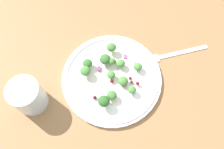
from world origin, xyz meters
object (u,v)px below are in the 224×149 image
(broccoli_floret_0, at_px, (88,64))
(plate, at_px, (112,77))
(broccoli_floret_2, at_px, (105,59))
(broccoli_floret_1, at_px, (132,90))
(water_glass, at_px, (28,96))
(fork, at_px, (173,54))

(broccoli_floret_0, bearing_deg, plate, 172.58)
(plate, bearing_deg, broccoli_floret_2, -48.95)
(plate, xyz_separation_m, broccoli_floret_1, (-0.06, 0.03, 0.02))
(broccoli_floret_0, distance_m, broccoli_floret_1, 0.14)
(broccoli_floret_2, height_order, water_glass, water_glass)
(plate, relative_size, broccoli_floret_1, 12.69)
(broccoli_floret_0, xyz_separation_m, broccoli_floret_1, (-0.13, 0.04, -0.00))
(plate, bearing_deg, water_glass, 35.17)
(broccoli_floret_2, height_order, fork, broccoli_floret_2)
(plate, height_order, fork, plate)
(broccoli_floret_0, bearing_deg, water_glass, 51.86)
(broccoli_floret_0, bearing_deg, broccoli_floret_2, -149.12)
(broccoli_floret_1, height_order, fork, broccoli_floret_1)
(broccoli_floret_0, xyz_separation_m, fork, (-0.22, -0.12, -0.03))
(plate, xyz_separation_m, water_glass, (0.18, 0.13, 0.04))
(plate, bearing_deg, broccoli_floret_0, -7.42)
(broccoli_floret_1, xyz_separation_m, water_glass, (0.24, 0.10, 0.01))
(broccoli_floret_0, distance_m, fork, 0.25)
(plate, xyz_separation_m, fork, (-0.15, -0.13, -0.01))
(broccoli_floret_1, bearing_deg, fork, -119.07)
(broccoli_floret_2, relative_size, water_glass, 0.34)
(broccoli_floret_1, bearing_deg, water_glass, 22.27)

